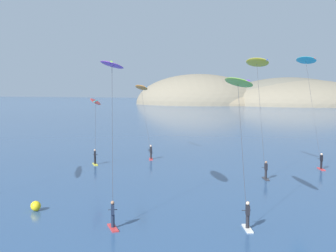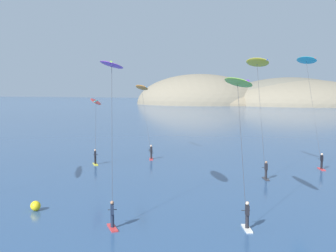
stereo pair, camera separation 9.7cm
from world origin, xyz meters
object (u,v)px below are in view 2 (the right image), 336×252
(kitesurfer_purple, at_px, (112,75))
(kitesurfer_lime, at_px, (238,92))
(marker_buoy, at_px, (36,206))
(kitesurfer_orange, at_px, (142,94))
(kitesurfer_red, at_px, (96,107))
(kitesurfer_yellow, at_px, (258,71))
(kitesurfer_cyan, at_px, (307,67))

(kitesurfer_purple, bearing_deg, kitesurfer_lime, 8.22)
(marker_buoy, bearing_deg, kitesurfer_orange, 94.16)
(kitesurfer_orange, height_order, kitesurfer_purple, kitesurfer_purple)
(kitesurfer_red, xyz_separation_m, kitesurfer_purple, (10.06, -16.96, 3.07))
(kitesurfer_red, xyz_separation_m, kitesurfer_orange, (3.21, 6.48, 1.39))
(marker_buoy, bearing_deg, kitesurfer_purple, 21.12)
(kitesurfer_purple, height_order, marker_buoy, kitesurfer_purple)
(kitesurfer_yellow, relative_size, marker_buoy, 16.33)
(kitesurfer_cyan, bearing_deg, kitesurfer_lime, -100.74)
(kitesurfer_purple, bearing_deg, marker_buoy, -158.88)
(kitesurfer_lime, bearing_deg, kitesurfer_purple, -171.78)
(marker_buoy, bearing_deg, kitesurfer_yellow, 52.81)
(kitesurfer_orange, distance_m, marker_buoy, 26.49)
(kitesurfer_lime, bearing_deg, kitesurfer_cyan, 79.26)
(kitesurfer_lime, height_order, kitesurfer_red, kitesurfer_lime)
(kitesurfer_red, relative_size, kitesurfer_yellow, 0.64)
(kitesurfer_yellow, xyz_separation_m, kitesurfer_orange, (-15.08, 7.94, -2.38))
(kitesurfer_red, height_order, marker_buoy, kitesurfer_red)
(kitesurfer_cyan, height_order, marker_buoy, kitesurfer_cyan)
(kitesurfer_orange, bearing_deg, kitesurfer_yellow, -27.78)
(kitesurfer_lime, distance_m, kitesurfer_orange, 26.98)
(kitesurfer_lime, bearing_deg, marker_buoy, -166.80)
(marker_buoy, bearing_deg, kitesurfer_cyan, 55.94)
(kitesurfer_orange, height_order, marker_buoy, kitesurfer_orange)
(kitesurfer_lime, xyz_separation_m, marker_buoy, (-13.45, -3.15, -7.89))
(kitesurfer_orange, relative_size, kitesurfer_cyan, 0.74)
(kitesurfer_orange, bearing_deg, marker_buoy, -85.84)
(kitesurfer_yellow, height_order, kitesurfer_cyan, kitesurfer_cyan)
(kitesurfer_lime, relative_size, marker_buoy, 13.23)
(kitesurfer_orange, xyz_separation_m, kitesurfer_cyan, (19.71, 1.04, 3.07))
(kitesurfer_lime, distance_m, kitesurfer_yellow, 14.40)
(kitesurfer_purple, bearing_deg, kitesurfer_orange, 106.30)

